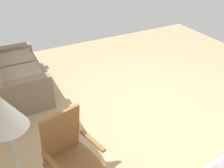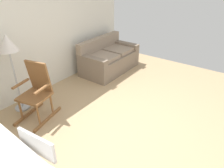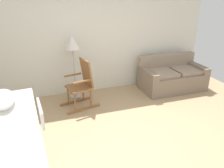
% 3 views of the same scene
% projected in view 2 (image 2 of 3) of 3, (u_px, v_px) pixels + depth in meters
% --- Properties ---
extents(ground_plane, '(6.78, 6.78, 0.00)m').
position_uv_depth(ground_plane, '(130.00, 131.00, 3.58)').
color(ground_plane, tan).
extents(back_wall, '(5.63, 0.10, 2.70)m').
position_uv_depth(back_wall, '(30.00, 30.00, 4.17)').
color(back_wall, silver).
rests_on(back_wall, ground).
extents(couch, '(1.60, 0.85, 0.85)m').
position_uv_depth(couch, '(109.00, 59.00, 5.61)').
color(couch, '#7D6C5C').
rests_on(couch, ground).
extents(rocking_chair, '(0.85, 0.64, 1.05)m').
position_uv_depth(rocking_chair, '(37.00, 92.00, 3.73)').
color(rocking_chair, brown).
rests_on(rocking_chair, ground).
extents(floor_lamp, '(0.34, 0.34, 1.48)m').
position_uv_depth(floor_lamp, '(8.00, 48.00, 3.58)').
color(floor_lamp, '#B2B5BA').
rests_on(floor_lamp, ground).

